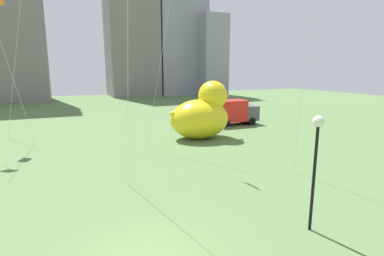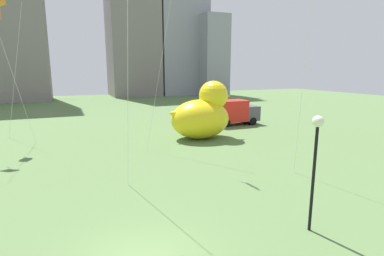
% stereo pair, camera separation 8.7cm
% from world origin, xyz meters
% --- Properties ---
extents(giant_inflatable_duck, '(6.39, 4.10, 5.30)m').
position_xyz_m(giant_inflatable_duck, '(9.66, 15.97, 2.25)').
color(giant_inflatable_duck, yellow).
rests_on(giant_inflatable_duck, ground).
extents(lamppost, '(0.44, 0.44, 4.63)m').
position_xyz_m(lamppost, '(6.73, -0.45, 3.44)').
color(lamppost, black).
rests_on(lamppost, ground).
extents(box_truck, '(5.62, 2.48, 2.85)m').
position_xyz_m(box_truck, '(15.85, 20.77, 1.44)').
color(box_truck, red).
rests_on(box_truck, ground).
extents(city_skyline, '(67.72, 18.84, 39.13)m').
position_xyz_m(city_skyline, '(2.36, 61.82, 17.53)').
color(city_skyline, '#9E938C').
rests_on(city_skyline, ground).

